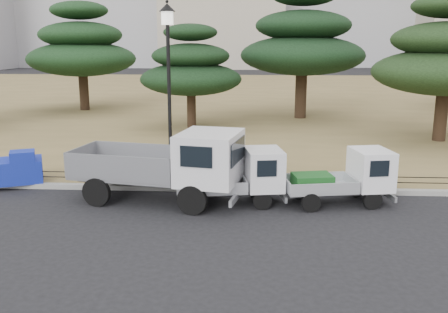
# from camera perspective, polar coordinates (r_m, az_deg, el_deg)

# --- Properties ---
(ground) EXTENTS (220.00, 220.00, 0.00)m
(ground) POSITION_cam_1_polar(r_m,az_deg,el_deg) (13.77, -0.51, -7.16)
(ground) COLOR black
(lawn) EXTENTS (120.00, 56.00, 0.15)m
(lawn) POSITION_cam_1_polar(r_m,az_deg,el_deg) (43.75, 2.28, 6.84)
(lawn) COLOR olive
(lawn) RESTS_ON ground
(curb) EXTENTS (120.00, 0.25, 0.16)m
(curb) POSITION_cam_1_polar(r_m,az_deg,el_deg) (16.20, 0.13, -3.73)
(curb) COLOR gray
(curb) RESTS_ON ground
(truck_large) EXTENTS (5.31, 2.89, 2.19)m
(truck_large) POSITION_cam_1_polar(r_m,az_deg,el_deg) (14.99, -6.57, -0.69)
(truck_large) COLOR black
(truck_large) RESTS_ON ground
(truck_kei_front) EXTENTS (3.29, 1.81, 1.65)m
(truck_kei_front) POSITION_cam_1_polar(r_m,az_deg,el_deg) (14.78, 1.65, -2.40)
(truck_kei_front) COLOR black
(truck_kei_front) RESTS_ON ground
(truck_kei_rear) EXTENTS (3.30, 1.86, 1.63)m
(truck_kei_rear) POSITION_cam_1_polar(r_m,az_deg,el_deg) (15.22, 13.71, -2.34)
(truck_kei_rear) COLOR black
(truck_kei_rear) RESTS_ON ground
(street_lamp) EXTENTS (0.51, 0.51, 5.74)m
(street_lamp) POSITION_cam_1_polar(r_m,az_deg,el_deg) (16.04, -6.36, 10.38)
(street_lamp) COLOR black
(street_lamp) RESTS_ON lawn
(pipe_fence) EXTENTS (38.00, 0.04, 0.40)m
(pipe_fence) POSITION_cam_1_polar(r_m,az_deg,el_deg) (16.25, 0.16, -2.37)
(pipe_fence) COLOR black
(pipe_fence) RESTS_ON lawn
(tarp_pile) EXTENTS (1.98, 1.74, 1.09)m
(tarp_pile) POSITION_cam_1_polar(r_m,az_deg,el_deg) (18.05, -22.57, -1.34)
(tarp_pile) COLOR #162AB0
(tarp_pile) RESTS_ON lawn
(pine_west_near) EXTENTS (7.24, 7.24, 7.24)m
(pine_west_near) POSITION_cam_1_polar(r_m,az_deg,el_deg) (35.69, -16.00, 11.82)
(pine_west_near) COLOR black
(pine_west_near) RESTS_ON lawn
(pine_center_left) EXTENTS (5.44, 5.44, 5.53)m
(pine_center_left) POSITION_cam_1_polar(r_m,az_deg,el_deg) (27.08, -3.81, 10.00)
(pine_center_left) COLOR black
(pine_center_left) RESTS_ON lawn
(pine_center_right) EXTENTS (7.45, 7.45, 7.90)m
(pine_center_right) POSITION_cam_1_polar(r_m,az_deg,el_deg) (30.98, 8.98, 12.80)
(pine_center_right) COLOR black
(pine_center_right) RESTS_ON lawn
(pine_east_near) EXTENTS (6.67, 6.67, 6.73)m
(pine_east_near) POSITION_cam_1_polar(r_m,az_deg,el_deg) (25.48, 24.09, 10.29)
(pine_east_near) COLOR black
(pine_east_near) RESTS_ON lawn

